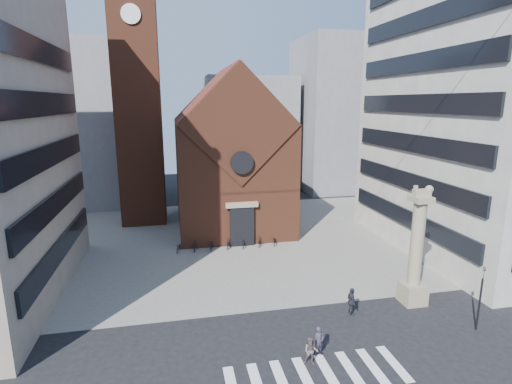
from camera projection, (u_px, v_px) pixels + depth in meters
ground at (290, 343)px, 23.94m from camera, size 120.00×120.00×0.00m
piazza at (239, 239)px, 42.07m from camera, size 46.00×30.00×0.05m
zebra_crossing at (317, 375)px, 21.19m from camera, size 10.20×3.20×0.01m
church at (229, 156)px, 46.07m from camera, size 12.00×16.65×18.00m
campanile at (137, 87)px, 45.18m from camera, size 5.50×5.50×31.20m
building_right at (507, 81)px, 36.66m from camera, size 18.00×22.00×32.00m
bg_block_left at (72, 125)px, 55.68m from camera, size 16.00×14.00×22.00m
bg_block_mid at (248, 133)px, 66.10m from camera, size 14.00×12.00×18.00m
bg_block_right at (347, 115)px, 65.77m from camera, size 16.00×14.00×24.00m
lion_column at (416, 258)px, 28.04m from camera, size 1.63×1.60×8.68m
traffic_light at (480, 297)px, 24.89m from camera, size 0.13×0.16×4.30m
pedestrian_0 at (319, 341)px, 22.67m from camera, size 0.73×0.58×1.75m
pedestrian_1 at (311, 351)px, 21.84m from camera, size 0.98×0.89×1.64m
pedestrian_2 at (351, 302)px, 26.93m from camera, size 0.55×1.18×1.96m
scooter_0 at (179, 248)px, 38.30m from camera, size 0.95×1.72×0.86m
scooter_1 at (195, 246)px, 38.60m from camera, size 0.82×1.64×0.95m
scooter_2 at (212, 245)px, 38.93m from camera, size 0.95×1.72×0.86m
scooter_3 at (228, 244)px, 39.24m from camera, size 0.82×1.64×0.95m
scooter_4 at (244, 243)px, 39.56m from camera, size 0.95×1.72×0.86m
scooter_5 at (259, 241)px, 39.87m from camera, size 0.82×1.64×0.95m
scooter_6 at (274, 241)px, 40.19m from camera, size 0.95×1.72×0.86m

